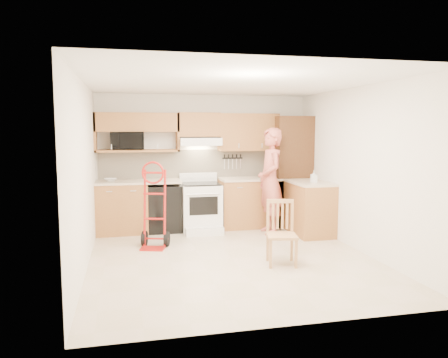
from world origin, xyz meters
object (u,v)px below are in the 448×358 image
object	(u,v)px
dining_chair	(282,233)
hand_truck	(154,209)
person	(270,181)
range	(201,203)
microwave	(128,141)

from	to	relation	value
dining_chair	hand_truck	bearing A→B (deg)	154.64
hand_truck	person	bearing A→B (deg)	31.75
range	person	distance (m)	1.31
microwave	range	bearing A→B (deg)	-11.21
person	dining_chair	bearing A→B (deg)	-13.05
microwave	person	size ratio (longest dim) A/B	0.31
range	dining_chair	xyz separation A→B (m)	(0.74, -2.19, -0.08)
person	hand_truck	bearing A→B (deg)	-75.14
person	hand_truck	distance (m)	2.18
person	dining_chair	distance (m)	1.90
person	microwave	bearing A→B (deg)	-106.15
range	hand_truck	bearing A→B (deg)	-134.03
range	dining_chair	world-z (taller)	range
hand_truck	range	bearing A→B (deg)	63.37
person	hand_truck	size ratio (longest dim) A/B	1.53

